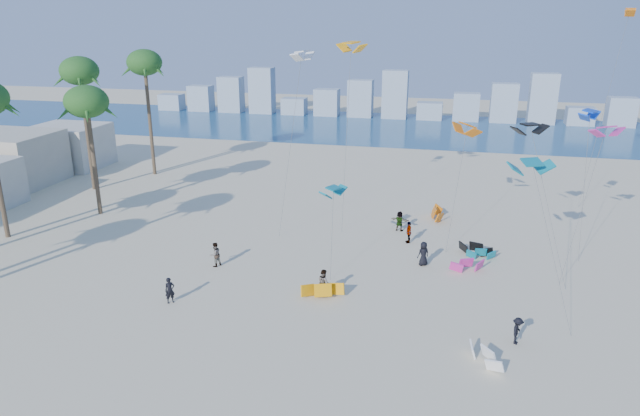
# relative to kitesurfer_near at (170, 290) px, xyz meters

# --- Properties ---
(ground) EXTENTS (220.00, 220.00, 0.00)m
(ground) POSITION_rel_kitesurfer_near_xyz_m (5.01, -8.45, -0.85)
(ground) COLOR beige
(ground) RESTS_ON ground
(ocean) EXTENTS (220.00, 220.00, 0.00)m
(ocean) POSITION_rel_kitesurfer_near_xyz_m (5.01, 63.55, -0.85)
(ocean) COLOR navy
(ocean) RESTS_ON ground
(kitesurfer_near) EXTENTS (0.73, 0.72, 1.70)m
(kitesurfer_near) POSITION_rel_kitesurfer_near_xyz_m (0.00, 0.00, 0.00)
(kitesurfer_near) COLOR black
(kitesurfer_near) RESTS_ON ground
(kitesurfer_mid) EXTENTS (1.06, 1.10, 1.79)m
(kitesurfer_mid) POSITION_rel_kitesurfer_near_xyz_m (9.26, 3.26, 0.04)
(kitesurfer_mid) COLOR gray
(kitesurfer_mid) RESTS_ON ground
(kitesurfers_far) EXTENTS (32.75, 17.37, 1.82)m
(kitesurfers_far) POSITION_rel_kitesurfer_near_xyz_m (13.85, 9.64, 0.02)
(kitesurfers_far) COLOR black
(kitesurfers_far) RESTS_ON ground
(grounded_kites) EXTENTS (12.96, 25.43, 0.98)m
(grounded_kites) POSITION_rel_kitesurfer_near_xyz_m (16.24, 9.78, -0.42)
(grounded_kites) COLOR #FFA30D
(grounded_kites) RESTS_ON ground
(flying_kites) EXTENTS (30.89, 31.32, 18.47)m
(flying_kites) POSITION_rel_kitesurfer_near_xyz_m (19.77, 14.90, 10.21)
(flying_kites) COLOR #0B7589
(flying_kites) RESTS_ON ground
(distant_skyline) EXTENTS (85.00, 3.00, 8.40)m
(distant_skyline) POSITION_rel_kitesurfer_near_xyz_m (3.82, 73.55, 2.24)
(distant_skyline) COLOR #9EADBF
(distant_skyline) RESTS_ON ground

